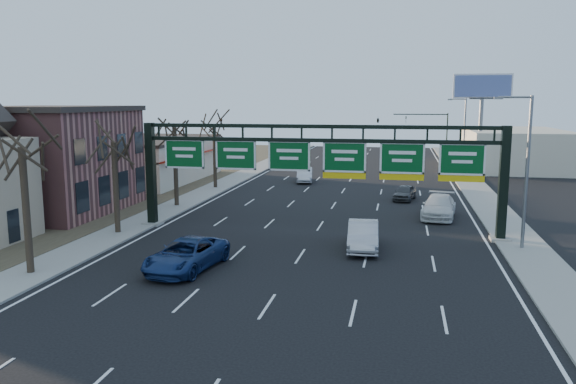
% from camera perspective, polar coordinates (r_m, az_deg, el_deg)
% --- Properties ---
extents(ground, '(160.00, 160.00, 0.00)m').
position_cam_1_polar(ground, '(30.07, 0.57, -7.55)').
color(ground, black).
rests_on(ground, ground).
extents(sidewalk_left, '(3.00, 120.00, 0.12)m').
position_cam_1_polar(sidewalk_left, '(52.31, -9.13, -0.38)').
color(sidewalk_left, gray).
rests_on(sidewalk_left, ground).
extents(sidewalk_right, '(3.00, 120.00, 0.12)m').
position_cam_1_polar(sidewalk_right, '(49.60, 19.79, -1.34)').
color(sidewalk_right, gray).
rests_on(sidewalk_right, ground).
extents(dirt_strip_left, '(21.00, 120.00, 0.06)m').
position_cam_1_polar(dirt_strip_left, '(57.70, -20.56, 0.01)').
color(dirt_strip_left, '#473D2B').
rests_on(dirt_strip_left, ground).
extents(lane_markings, '(21.60, 120.00, 0.01)m').
position_cam_1_polar(lane_markings, '(49.35, 4.93, -0.93)').
color(lane_markings, white).
rests_on(lane_markings, ground).
extents(sign_gantry, '(24.60, 1.20, 7.20)m').
position_cam_1_polar(sign_gantry, '(36.88, 3.16, 2.91)').
color(sign_gantry, black).
rests_on(sign_gantry, ground).
extents(brick_block, '(10.40, 12.40, 8.30)m').
position_cam_1_polar(brick_block, '(47.82, -22.94, 3.07)').
color(brick_block, '#8D4F4D').
rests_on(brick_block, ground).
extents(cream_strip, '(10.90, 18.40, 4.70)m').
position_cam_1_polar(cream_strip, '(63.59, -13.70, 3.26)').
color(cream_strip, beige).
rests_on(cream_strip, ground).
extents(building_right_distant, '(12.00, 20.00, 5.00)m').
position_cam_1_polar(building_right_distant, '(79.87, 21.95, 4.12)').
color(building_right_distant, beige).
rests_on(building_right_distant, ground).
extents(tree_near, '(3.60, 3.60, 8.86)m').
position_cam_1_polar(tree_near, '(30.36, -25.59, 6.07)').
color(tree_near, black).
rests_on(tree_near, sidewalk_left).
extents(tree_gantry, '(3.60, 3.60, 8.48)m').
position_cam_1_polar(tree_gantry, '(37.96, -17.38, 6.44)').
color(tree_gantry, black).
rests_on(tree_gantry, sidewalk_left).
extents(tree_mid, '(3.60, 3.60, 9.24)m').
position_cam_1_polar(tree_mid, '(46.96, -11.53, 8.03)').
color(tree_mid, black).
rests_on(tree_mid, sidewalk_left).
extents(tree_far, '(3.60, 3.60, 8.86)m').
position_cam_1_polar(tree_far, '(56.31, -7.54, 7.93)').
color(tree_far, black).
rests_on(tree_far, sidewalk_left).
extents(streetlight_near, '(2.15, 0.22, 9.00)m').
position_cam_1_polar(streetlight_near, '(35.19, 22.94, 2.63)').
color(streetlight_near, slate).
rests_on(streetlight_near, sidewalk_right).
extents(streetlight_far, '(2.15, 0.22, 9.00)m').
position_cam_1_polar(streetlight_far, '(68.74, 17.37, 5.81)').
color(streetlight_far, slate).
rests_on(streetlight_far, sidewalk_right).
extents(billboard_right, '(7.00, 0.50, 12.00)m').
position_cam_1_polar(billboard_right, '(73.89, 19.10, 9.02)').
color(billboard_right, slate).
rests_on(billboard_right, ground).
extents(traffic_signal_mast, '(10.16, 0.54, 7.00)m').
position_cam_1_polar(traffic_signal_mast, '(83.34, 11.67, 6.84)').
color(traffic_signal_mast, black).
rests_on(traffic_signal_mast, ground).
extents(car_blue_suv, '(3.40, 6.04, 1.59)m').
position_cam_1_polar(car_blue_suv, '(29.76, -10.27, -6.29)').
color(car_blue_suv, navy).
rests_on(car_blue_suv, ground).
extents(car_silver_sedan, '(2.04, 5.11, 1.65)m').
position_cam_1_polar(car_silver_sedan, '(33.51, 7.63, -4.41)').
color(car_silver_sedan, '#A9AAAE').
rests_on(car_silver_sedan, ground).
extents(car_white_wagon, '(3.05, 5.96, 1.66)m').
position_cam_1_polar(car_white_wagon, '(43.75, 15.08, -1.44)').
color(car_white_wagon, silver).
rests_on(car_white_wagon, ground).
extents(car_grey_far, '(2.31, 4.13, 1.33)m').
position_cam_1_polar(car_grey_far, '(50.78, 11.78, -0.06)').
color(car_grey_far, '#3C3F41').
rests_on(car_grey_far, ground).
extents(car_silver_distant, '(2.35, 4.85, 1.53)m').
position_cam_1_polar(car_silver_distant, '(60.82, 1.69, 1.74)').
color(car_silver_distant, silver).
rests_on(car_silver_distant, ground).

